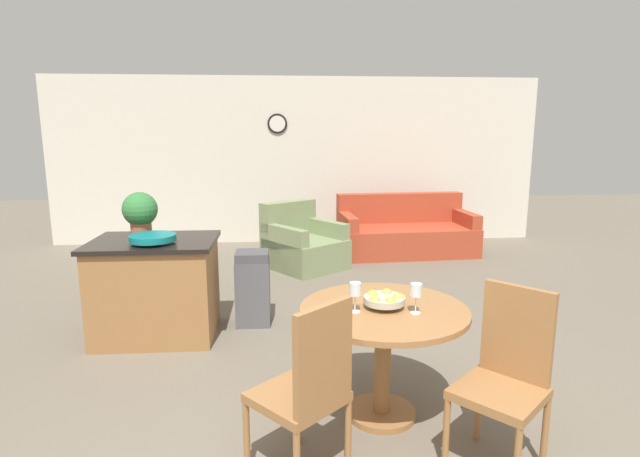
{
  "coord_description": "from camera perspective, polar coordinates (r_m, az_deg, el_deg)",
  "views": [
    {
      "loc": [
        -0.26,
        -1.97,
        1.81
      ],
      "look_at": [
        0.09,
        2.54,
        0.94
      ],
      "focal_mm": 28.0,
      "sensor_mm": 36.0,
      "label": 1
    }
  ],
  "objects": [
    {
      "name": "wine_glass_right",
      "position": [
        3.06,
        10.93,
        -7.09
      ],
      "size": [
        0.07,
        0.07,
        0.19
      ],
      "color": "silver",
      "rests_on": "dining_table"
    },
    {
      "name": "teal_bowl",
      "position": [
        4.45,
        -18.58,
        -1.03
      ],
      "size": [
        0.39,
        0.39,
        0.08
      ],
      "color": "#147A7F",
      "rests_on": "kitchen_island"
    },
    {
      "name": "armchair",
      "position": [
        6.79,
        -2.01,
        -1.99
      ],
      "size": [
        1.24,
        1.26,
        0.88
      ],
      "rotation": [
        0.0,
        0.0,
        0.65
      ],
      "color": "gray",
      "rests_on": "ground_plane"
    },
    {
      "name": "wall_back",
      "position": [
        8.3,
        -2.64,
        7.74
      ],
      "size": [
        8.0,
        0.09,
        2.7
      ],
      "color": "silver",
      "rests_on": "ground_plane"
    },
    {
      "name": "kitchen_island",
      "position": [
        4.72,
        -18.2,
        -6.48
      ],
      "size": [
        1.07,
        0.82,
        0.89
      ],
      "color": "#9E6B3D",
      "rests_on": "ground_plane"
    },
    {
      "name": "fruit_bowl",
      "position": [
        3.16,
        7.36,
        -8.07
      ],
      "size": [
        0.26,
        0.26,
        0.1
      ],
      "color": "#B7B29E",
      "rests_on": "dining_table"
    },
    {
      "name": "dining_table",
      "position": [
        3.24,
        7.25,
        -11.73
      ],
      "size": [
        1.06,
        1.06,
        0.74
      ],
      "color": "#9E6B3D",
      "rests_on": "ground_plane"
    },
    {
      "name": "dining_chair_near_left",
      "position": [
        2.67,
        -1.38,
        -17.47
      ],
      "size": [
        0.59,
        0.59,
        1.0
      ],
      "rotation": [
        0.0,
        0.0,
        7.02
      ],
      "color": "#9E6B3D",
      "rests_on": "ground_plane"
    },
    {
      "name": "wine_glass_left",
      "position": [
        3.04,
        4.04,
        -7.07
      ],
      "size": [
        0.07,
        0.07,
        0.19
      ],
      "color": "silver",
      "rests_on": "dining_table"
    },
    {
      "name": "dining_chair_near_right",
      "position": [
        2.98,
        20.51,
        -15.07
      ],
      "size": [
        0.59,
        0.59,
        1.0
      ],
      "rotation": [
        0.0,
        0.0,
        8.59
      ],
      "color": "#9E6B3D",
      "rests_on": "ground_plane"
    },
    {
      "name": "potted_plant",
      "position": [
        4.82,
        -19.87,
        1.83
      ],
      "size": [
        0.31,
        0.31,
        0.4
      ],
      "color": "#A36642",
      "rests_on": "kitchen_island"
    },
    {
      "name": "couch",
      "position": [
        7.71,
        9.7,
        -0.55
      ],
      "size": [
        2.05,
        1.12,
        0.88
      ],
      "rotation": [
        0.0,
        0.0,
        0.07
      ],
      "color": "#B24228",
      "rests_on": "ground_plane"
    },
    {
      "name": "trash_bin",
      "position": [
        4.83,
        -7.68,
        -6.77
      ],
      "size": [
        0.32,
        0.31,
        0.71
      ],
      "color": "#56565B",
      "rests_on": "ground_plane"
    }
  ]
}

